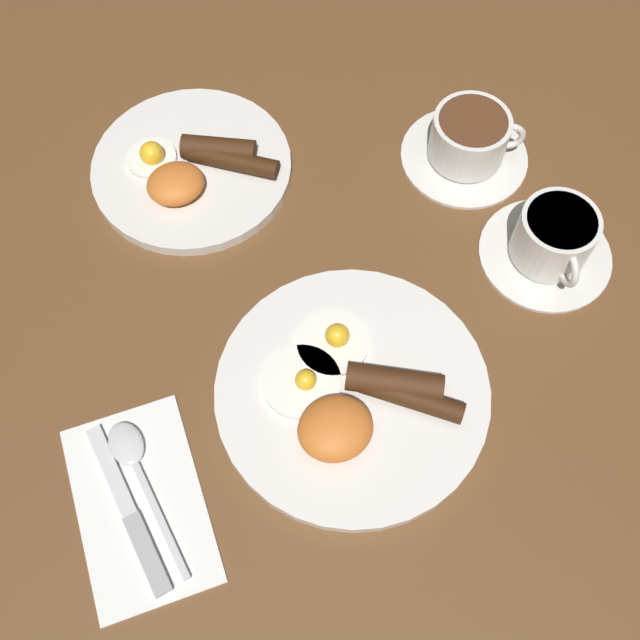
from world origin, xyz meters
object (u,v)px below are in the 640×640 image
breakfast_plate_far (192,168)px  spoon (133,459)px  breakfast_plate_near (352,393)px  teacup_far (468,142)px  teacup_near (552,241)px  knife (131,517)px

breakfast_plate_far → spoon: bearing=-116.5°
breakfast_plate_near → teacup_far: bearing=44.0°
spoon → teacup_near: bearing=-90.5°
breakfast_plate_near → teacup_far: (0.25, 0.24, 0.02)m
teacup_near → spoon: size_ratio=0.88×
breakfast_plate_near → teacup_near: bearing=16.3°
breakfast_plate_near → teacup_far: teacup_far is taller
teacup_near → knife: size_ratio=0.83×
breakfast_plate_near → teacup_near: (0.27, 0.08, 0.02)m
knife → spoon: (0.02, 0.05, 0.00)m
breakfast_plate_far → teacup_near: teacup_near is taller
breakfast_plate_far → spoon: (-0.16, -0.32, -0.00)m
teacup_near → spoon: (-0.51, -0.06, -0.02)m
breakfast_plate_near → teacup_near: teacup_near is taller
knife → teacup_far: bearing=-68.2°
spoon → breakfast_plate_far: bearing=-34.2°
spoon → breakfast_plate_near: bearing=-101.7°
breakfast_plate_near → knife: (-0.25, -0.04, -0.01)m
breakfast_plate_near → breakfast_plate_far: size_ratio=1.18×
teacup_near → teacup_far: teacup_near is taller
teacup_far → knife: size_ratio=0.86×
breakfast_plate_far → teacup_far: 0.34m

